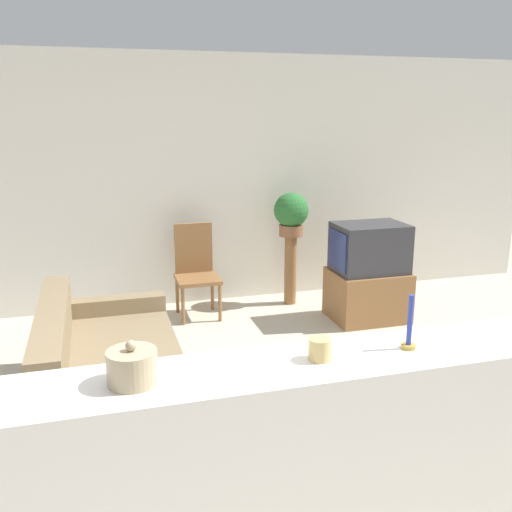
% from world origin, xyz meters
% --- Properties ---
extents(ground_plane, '(14.00, 14.00, 0.00)m').
position_xyz_m(ground_plane, '(0.00, 0.00, 0.00)').
color(ground_plane, beige).
extents(wall_back, '(9.00, 0.06, 2.70)m').
position_xyz_m(wall_back, '(0.00, 3.43, 1.35)').
color(wall_back, silver).
rests_on(wall_back, ground_plane).
extents(couch, '(0.97, 1.77, 0.77)m').
position_xyz_m(couch, '(-0.75, 1.24, 0.27)').
color(couch, '#847051').
rests_on(couch, ground_plane).
extents(tv_stand, '(0.75, 0.60, 0.51)m').
position_xyz_m(tv_stand, '(1.90, 2.36, 0.26)').
color(tv_stand, olive).
rests_on(tv_stand, ground_plane).
extents(television, '(0.71, 0.51, 0.49)m').
position_xyz_m(television, '(1.89, 2.36, 0.76)').
color(television, '#333338').
rests_on(television, tv_stand).
extents(wooden_chair, '(0.44, 0.44, 0.96)m').
position_xyz_m(wooden_chair, '(0.22, 2.98, 0.51)').
color(wooden_chair, olive).
rests_on(wooden_chair, ground_plane).
extents(plant_stand, '(0.13, 0.13, 0.78)m').
position_xyz_m(plant_stand, '(1.29, 3.04, 0.39)').
color(plant_stand, olive).
rests_on(plant_stand, ground_plane).
extents(potted_plant, '(0.38, 0.38, 0.47)m').
position_xyz_m(potted_plant, '(1.29, 3.04, 1.03)').
color(potted_plant, '#8E5B3D').
rests_on(potted_plant, plant_stand).
extents(foreground_counter, '(2.81, 0.44, 1.03)m').
position_xyz_m(foreground_counter, '(0.00, -0.55, 0.52)').
color(foreground_counter, white).
rests_on(foreground_counter, ground_plane).
extents(decorative_bowl, '(0.20, 0.20, 0.18)m').
position_xyz_m(decorative_bowl, '(-0.66, -0.55, 1.10)').
color(decorative_bowl, tan).
rests_on(decorative_bowl, foreground_counter).
extents(candle_jar, '(0.10, 0.10, 0.10)m').
position_xyz_m(candle_jar, '(0.15, -0.55, 1.08)').
color(candle_jar, tan).
rests_on(candle_jar, foreground_counter).
extents(candlestick, '(0.07, 0.07, 0.26)m').
position_xyz_m(candlestick, '(0.59, -0.55, 1.12)').
color(candlestick, '#B7933D').
rests_on(candlestick, foreground_counter).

